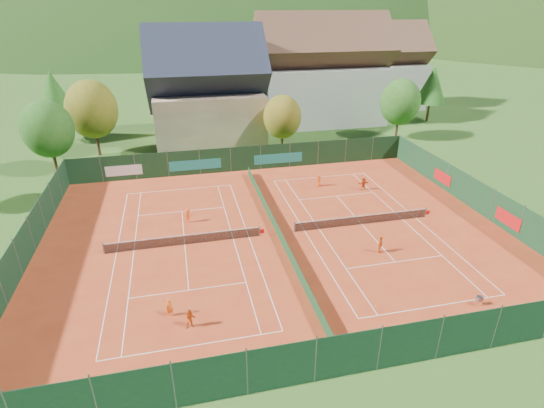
{
  "coord_description": "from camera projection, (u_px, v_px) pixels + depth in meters",
  "views": [
    {
      "loc": [
        -7.73,
        -31.52,
        18.5
      ],
      "look_at": [
        0.0,
        2.0,
        2.0
      ],
      "focal_mm": 28.0,
      "sensor_mm": 36.0,
      "label": 1
    }
  ],
  "objects": [
    {
      "name": "player_left_near",
      "position": [
        169.0,
        308.0,
        27.3
      ],
      "size": [
        0.55,
        0.43,
        1.32
      ],
      "primitive_type": "imported",
      "rotation": [
        0.0,
        0.0,
        0.26
      ],
      "color": "orange",
      "rests_on": "ground"
    },
    {
      "name": "tree_center",
      "position": [
        282.0,
        117.0,
        55.76
      ],
      "size": [
        5.01,
        5.01,
        7.6
      ],
      "color": "#453118",
      "rests_on": "ground"
    },
    {
      "name": "tree_east_back",
      "position": [
        367.0,
        75.0,
        74.75
      ],
      "size": [
        7.15,
        7.15,
        10.86
      ],
      "color": "#453118",
      "rests_on": "ground"
    },
    {
      "name": "loose_ball_0",
      "position": [
        194.0,
        312.0,
        27.89
      ],
      "size": [
        0.07,
        0.07,
        0.07
      ],
      "primitive_type": "sphere",
      "color": "#CCD833",
      "rests_on": "ground"
    },
    {
      "name": "tree_west_mid",
      "position": [
        92.0,
        109.0,
        53.83
      ],
      "size": [
        6.44,
        6.44,
        9.78
      ],
      "color": "#452718",
      "rests_on": "ground"
    },
    {
      "name": "tennis_net_left",
      "position": [
        186.0,
        239.0,
        35.45
      ],
      "size": [
        13.3,
        0.1,
        1.02
      ],
      "color": "#59595B",
      "rests_on": "ground"
    },
    {
      "name": "fence_east",
      "position": [
        479.0,
        197.0,
        40.72
      ],
      "size": [
        0.09,
        32.0,
        3.0
      ],
      "color": "#13341B",
      "rests_on": "ground"
    },
    {
      "name": "fence_south",
      "position": [
        348.0,
        355.0,
        22.55
      ],
      "size": [
        40.0,
        0.04,
        3.0
      ],
      "color": "#133520",
      "rests_on": "ground"
    },
    {
      "name": "court_markings_left",
      "position": [
        185.0,
        245.0,
        35.63
      ],
      "size": [
        11.03,
        23.83,
        0.0
      ],
      "color": "white",
      "rests_on": "ground"
    },
    {
      "name": "mountain_backdrop",
      "position": [
        233.0,
        104.0,
        265.31
      ],
      "size": [
        820.0,
        530.0,
        242.0
      ],
      "color": "black",
      "rests_on": "ground"
    },
    {
      "name": "player_right_far_a",
      "position": [
        319.0,
        180.0,
        46.59
      ],
      "size": [
        0.81,
        0.7,
        1.39
      ],
      "primitive_type": "imported",
      "rotation": [
        0.0,
        0.0,
        3.62
      ],
      "color": "#FB5C16",
      "rests_on": "ground"
    },
    {
      "name": "tree_east_mid",
      "position": [
        432.0,
        85.0,
        69.64
      ],
      "size": [
        5.04,
        5.04,
        9.0
      ],
      "color": "#422F17",
      "rests_on": "ground"
    },
    {
      "name": "hotel_block_b",
      "position": [
        378.0,
        71.0,
        79.13
      ],
      "size": [
        17.28,
        10.0,
        15.5
      ],
      "color": "silver",
      "rests_on": "ground"
    },
    {
      "name": "tree_west_back",
      "position": [
        54.0,
        94.0,
        59.35
      ],
      "size": [
        5.6,
        5.6,
        10.0
      ],
      "color": "#482F19",
      "rests_on": "ground"
    },
    {
      "name": "fence_west",
      "position": [
        25.0,
        246.0,
        32.56
      ],
      "size": [
        0.04,
        32.0,
        3.0
      ],
      "color": "#13341E",
      "rests_on": "ground"
    },
    {
      "name": "ball_hopper",
      "position": [
        480.0,
        299.0,
        28.31
      ],
      "size": [
        0.34,
        0.34,
        0.8
      ],
      "color": "slate",
      "rests_on": "ground"
    },
    {
      "name": "court_markings_right",
      "position": [
        362.0,
        224.0,
        38.87
      ],
      "size": [
        11.03,
        23.83,
        0.0
      ],
      "color": "white",
      "rests_on": "ground"
    },
    {
      "name": "clay_pad",
      "position": [
        277.0,
        234.0,
        37.26
      ],
      "size": [
        40.0,
        32.0,
        0.01
      ],
      "primitive_type": "cube",
      "color": "#AB3719",
      "rests_on": "ground"
    },
    {
      "name": "chalet",
      "position": [
        207.0,
        94.0,
        60.14
      ],
      "size": [
        16.2,
        12.0,
        16.0
      ],
      "color": "beige",
      "rests_on": "ground"
    },
    {
      "name": "player_right_far_b",
      "position": [
        363.0,
        184.0,
        45.66
      ],
      "size": [
        1.36,
        0.49,
        1.44
      ],
      "primitive_type": "imported",
      "rotation": [
        0.0,
        0.0,
        3.19
      ],
      "color": "#D64513",
      "rests_on": "ground"
    },
    {
      "name": "tree_west_front",
      "position": [
        48.0,
        129.0,
        48.04
      ],
      "size": [
        5.72,
        5.72,
        8.69
      ],
      "color": "#452D18",
      "rests_on": "ground"
    },
    {
      "name": "loose_ball_2",
      "position": [
        292.0,
        204.0,
        42.68
      ],
      "size": [
        0.07,
        0.07,
        0.07
      ],
      "primitive_type": "sphere",
      "color": "#CCD833",
      "rests_on": "ground"
    },
    {
      "name": "player_right_near",
      "position": [
        380.0,
        245.0,
        34.22
      ],
      "size": [
        0.82,
        0.91,
        1.48
      ],
      "primitive_type": "imported",
      "rotation": [
        0.0,
        0.0,
        0.92
      ],
      "color": "#D85213",
      "rests_on": "ground"
    },
    {
      "name": "court_divider",
      "position": [
        277.0,
        229.0,
        37.04
      ],
      "size": [
        0.03,
        28.8,
        1.0
      ],
      "color": "#14391D",
      "rests_on": "ground"
    },
    {
      "name": "ground",
      "position": [
        277.0,
        234.0,
        37.27
      ],
      "size": [
        600.0,
        600.0,
        0.0
      ],
      "primitive_type": "plane",
      "color": "#2A5219",
      "rests_on": "ground"
    },
    {
      "name": "tree_east_front",
      "position": [
        400.0,
        102.0,
        60.87
      ],
      "size": [
        5.72,
        5.72,
        8.69
      ],
      "color": "#492A1A",
      "rests_on": "ground"
    },
    {
      "name": "player_left_mid",
      "position": [
        190.0,
        319.0,
        26.3
      ],
      "size": [
        0.69,
        0.55,
        1.38
      ],
      "primitive_type": "imported",
      "rotation": [
        0.0,
        0.0,
        0.04
      ],
      "color": "#D94B13",
      "rests_on": "ground"
    },
    {
      "name": "tennis_net_right",
      "position": [
        364.0,
        219.0,
        38.69
      ],
      "size": [
        13.3,
        0.1,
        1.02
      ],
      "color": "#59595B",
      "rests_on": "ground"
    },
    {
      "name": "player_left_far",
      "position": [
        188.0,
        216.0,
        39.0
      ],
      "size": [
        0.93,
        0.62,
        1.35
      ],
      "primitive_type": "imported",
      "rotation": [
        0.0,
        0.0,
        3.28
      ],
      "color": "#FB4D16",
      "rests_on": "ground"
    },
    {
      "name": "fence_north",
      "position": [
        242.0,
        159.0,
        50.58
      ],
      "size": [
        40.0,
        0.1,
        3.0
      ],
      "color": "#13341B",
      "rests_on": "ground"
    },
    {
      "name": "loose_ball_1",
      "position": [
        376.0,
        305.0,
        28.47
      ],
      "size": [
        0.07,
        0.07,
        0.07
      ],
      "primitive_type": "sphere",
      "color": "#CCD833",
      "rests_on": "ground"
    },
    {
      "name": "hotel_block_a",
      "position": [
        321.0,
        77.0,
        68.94
      ],
      "size": [
        21.6,
        11.0,
        17.25
      ],
      "color": "silver",
      "rests_on": "ground"
    }
  ]
}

